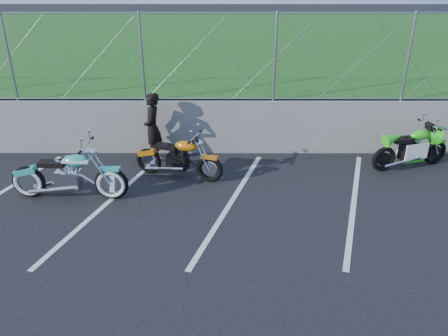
{
  "coord_description": "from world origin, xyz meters",
  "views": [
    {
      "loc": [
        -0.13,
        -6.44,
        4.26
      ],
      "look_at": [
        -0.15,
        1.3,
        0.59
      ],
      "focal_mm": 35.0,
      "sensor_mm": 36.0,
      "label": 1
    }
  ],
  "objects_px": {
    "naked_orange": "(180,159)",
    "sportbike_green": "(412,149)",
    "cruiser_turquoise": "(71,177)",
    "person_standing": "(153,128)"
  },
  "relations": [
    {
      "from": "naked_orange",
      "to": "sportbike_green",
      "type": "height_order",
      "value": "sportbike_green"
    },
    {
      "from": "cruiser_turquoise",
      "to": "person_standing",
      "type": "height_order",
      "value": "person_standing"
    },
    {
      "from": "sportbike_green",
      "to": "cruiser_turquoise",
      "type": "bearing_deg",
      "value": 174.96
    },
    {
      "from": "naked_orange",
      "to": "sportbike_green",
      "type": "xyz_separation_m",
      "value": [
        5.18,
        0.54,
        0.01
      ]
    },
    {
      "from": "cruiser_turquoise",
      "to": "sportbike_green",
      "type": "relative_size",
      "value": 1.23
    },
    {
      "from": "sportbike_green",
      "to": "person_standing",
      "type": "bearing_deg",
      "value": 159.99
    },
    {
      "from": "cruiser_turquoise",
      "to": "sportbike_green",
      "type": "height_order",
      "value": "cruiser_turquoise"
    },
    {
      "from": "naked_orange",
      "to": "sportbike_green",
      "type": "distance_m",
      "value": 5.21
    },
    {
      "from": "sportbike_green",
      "to": "person_standing",
      "type": "distance_m",
      "value": 5.89
    },
    {
      "from": "sportbike_green",
      "to": "person_standing",
      "type": "relative_size",
      "value": 1.16
    }
  ]
}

